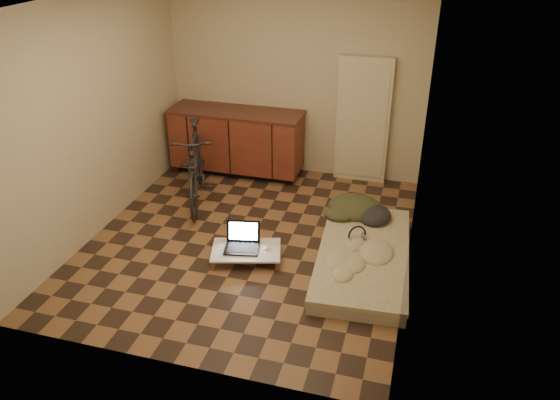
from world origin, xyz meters
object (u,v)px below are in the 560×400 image
(lap_desk, at_px, (246,251))
(futon, at_px, (363,257))
(bicycle, at_px, (195,161))
(laptop, at_px, (242,243))

(lap_desk, bearing_deg, futon, -3.44)
(bicycle, relative_size, laptop, 4.05)
(futon, height_order, lap_desk, futon)
(lap_desk, distance_m, laptop, 0.09)
(futon, bearing_deg, bicycle, 155.45)
(bicycle, distance_m, lap_desk, 1.58)
(bicycle, height_order, lap_desk, bicycle)
(futon, xyz_separation_m, lap_desk, (-1.22, -0.25, 0.02))
(futon, bearing_deg, lap_desk, -172.02)
(bicycle, bearing_deg, futon, -40.16)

